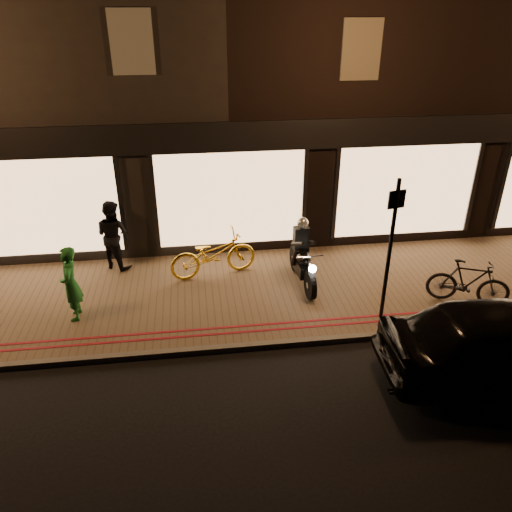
{
  "coord_description": "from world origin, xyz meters",
  "views": [
    {
      "loc": [
        -0.91,
        -7.61,
        6.0
      ],
      "look_at": [
        0.34,
        1.8,
        1.1
      ],
      "focal_mm": 35.0,
      "sensor_mm": 36.0,
      "label": 1
    }
  ],
  "objects_px": {
    "sign_post": "(391,244)",
    "bicycle_gold": "(213,254)",
    "parked_car": "(508,343)",
    "person_green": "(71,284)",
    "motorcycle": "(302,259)"
  },
  "relations": [
    {
      "from": "sign_post",
      "to": "motorcycle",
      "type": "bearing_deg",
      "value": 129.53
    },
    {
      "from": "sign_post",
      "to": "parked_car",
      "type": "relative_size",
      "value": 0.69
    },
    {
      "from": "sign_post",
      "to": "parked_car",
      "type": "xyz_separation_m",
      "value": [
        1.5,
        -1.93,
        -1.05
      ]
    },
    {
      "from": "person_green",
      "to": "sign_post",
      "type": "bearing_deg",
      "value": 77.85
    },
    {
      "from": "bicycle_gold",
      "to": "sign_post",
      "type": "bearing_deg",
      "value": -137.04
    },
    {
      "from": "motorcycle",
      "to": "sign_post",
      "type": "bearing_deg",
      "value": -53.61
    },
    {
      "from": "motorcycle",
      "to": "sign_post",
      "type": "relative_size",
      "value": 0.65
    },
    {
      "from": "person_green",
      "to": "parked_car",
      "type": "relative_size",
      "value": 0.36
    },
    {
      "from": "sign_post",
      "to": "person_green",
      "type": "relative_size",
      "value": 1.88
    },
    {
      "from": "bicycle_gold",
      "to": "person_green",
      "type": "xyz_separation_m",
      "value": [
        -2.93,
        -1.43,
        0.26
      ]
    },
    {
      "from": "parked_car",
      "to": "bicycle_gold",
      "type": "bearing_deg",
      "value": 51.73
    },
    {
      "from": "motorcycle",
      "to": "bicycle_gold",
      "type": "xyz_separation_m",
      "value": [
        -2.0,
        0.64,
        -0.07
      ]
    },
    {
      "from": "motorcycle",
      "to": "bicycle_gold",
      "type": "height_order",
      "value": "motorcycle"
    },
    {
      "from": "sign_post",
      "to": "bicycle_gold",
      "type": "height_order",
      "value": "sign_post"
    },
    {
      "from": "sign_post",
      "to": "parked_car",
      "type": "distance_m",
      "value": 2.66
    }
  ]
}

